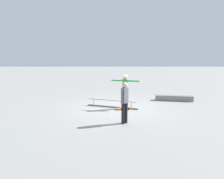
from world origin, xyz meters
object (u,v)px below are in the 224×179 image
skateboard_main (124,108)px  bystander_grey_shirt (125,100)px  skate_ledge (174,98)px  skater_main (125,89)px  grind_rail (112,104)px

skateboard_main → bystander_grey_shirt: bearing=73.4°
skate_ledge → bystander_grey_shirt: bystander_grey_shirt is taller
skate_ledge → skater_main: (2.92, 1.68, 0.83)m
skater_main → grind_rail: bearing=-6.8°
grind_rail → skateboard_main: bearing=162.7°
grind_rail → skate_ledge: (-3.57, -1.43, -0.01)m
grind_rail → skater_main: size_ratio=1.54×
skater_main → bystander_grey_shirt: 2.22m
skate_ledge → skateboard_main: skate_ledge is taller
grind_rail → bystander_grey_shirt: (-0.48, 2.46, 0.76)m
grind_rail → bystander_grey_shirt: 2.62m
skater_main → skateboard_main: bearing=90.9°
skate_ledge → skater_main: skater_main is taller
skater_main → bystander_grey_shirt: size_ratio=1.03×
grind_rail → skateboard_main: size_ratio=3.16×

